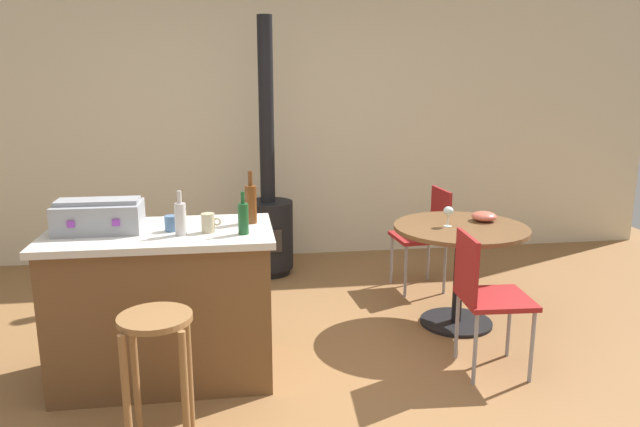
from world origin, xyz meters
TOP-DOWN VIEW (x-y plane):
  - ground_plane at (0.00, 0.00)m, footprint 8.80×8.80m
  - back_wall at (0.00, 2.77)m, footprint 8.00×0.10m
  - kitchen_island at (-0.72, 0.33)m, footprint 1.28×0.71m
  - wooden_stool at (-0.68, -0.40)m, footprint 0.35×0.35m
  - dining_table at (1.28, 0.81)m, footprint 0.94×0.94m
  - folding_chair_near at (1.28, 1.58)m, footprint 0.43×0.43m
  - folding_chair_far at (1.16, 0.12)m, footprint 0.42×0.42m
  - wood_stove at (0.00, 2.16)m, footprint 0.44×0.45m
  - toolbox at (-1.05, 0.35)m, footprint 0.47×0.28m
  - bottle_0 at (-0.59, 0.21)m, footprint 0.06×0.06m
  - bottle_1 at (-0.20, 0.43)m, footprint 0.07×0.07m
  - bottle_2 at (-0.25, 0.18)m, footprint 0.06×0.06m
  - cup_0 at (-0.44, 0.25)m, footprint 0.11×0.08m
  - cup_1 at (-0.65, 0.31)m, footprint 0.11×0.07m
  - wine_glass at (1.18, 0.81)m, footprint 0.07×0.07m
  - serving_bowl at (1.49, 0.93)m, footprint 0.18×0.18m

SIDE VIEW (x-z plane):
  - ground_plane at x=0.00m, z-range 0.00..0.00m
  - kitchen_island at x=-0.72m, z-range 0.00..0.90m
  - folding_chair_near at x=1.28m, z-range 0.07..0.92m
  - wooden_stool at x=-0.68m, z-range 0.16..0.84m
  - folding_chair_far at x=1.16m, z-range 0.08..0.94m
  - wood_stove at x=0.00m, z-range -0.59..1.67m
  - dining_table at x=1.28m, z-range 0.19..0.93m
  - serving_bowl at x=1.49m, z-range 0.73..0.80m
  - wine_glass at x=1.18m, z-range 0.77..0.91m
  - cup_1 at x=-0.65m, z-range 0.90..0.99m
  - cup_0 at x=-0.44m, z-range 0.90..1.01m
  - toolbox at x=-1.05m, z-range 0.90..1.08m
  - bottle_2 at x=-0.25m, z-range 0.87..1.11m
  - bottle_0 at x=-0.59m, z-range 0.87..1.12m
  - bottle_1 at x=-0.20m, z-range 0.87..1.18m
  - back_wall at x=0.00m, z-range 0.00..2.70m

